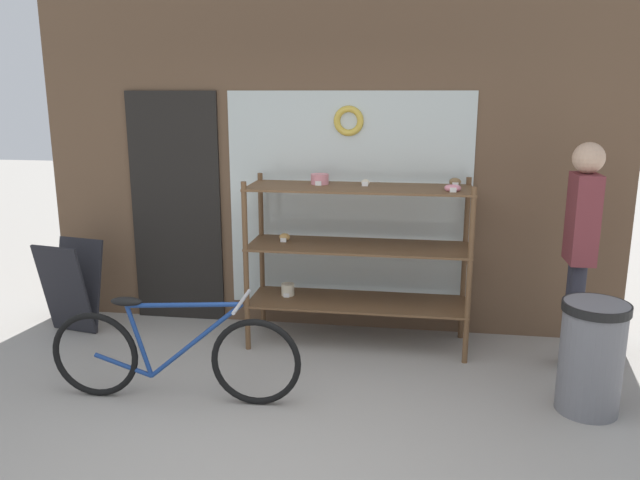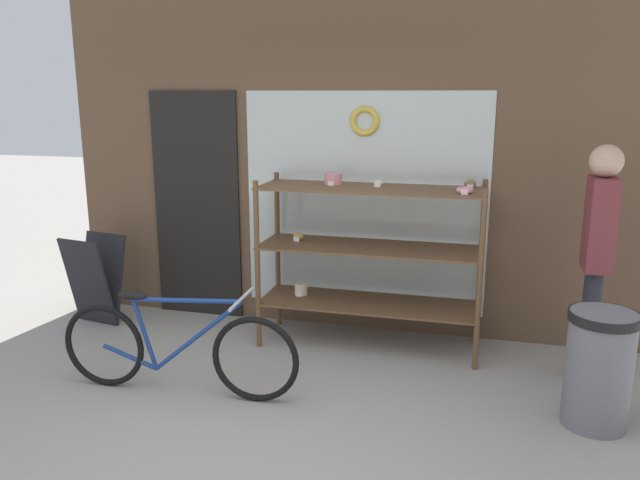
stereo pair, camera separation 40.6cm
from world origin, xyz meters
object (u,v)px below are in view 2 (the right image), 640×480
at_px(bicycle, 176,349).
at_px(sandwich_board, 95,280).
at_px(display_case, 369,248).
at_px(pedestrian, 598,244).
at_px(trash_bin, 599,365).

xyz_separation_m(bicycle, sandwich_board, (-1.37, 1.08, 0.08)).
distance_m(display_case, bicycle, 1.73).
relative_size(sandwich_board, pedestrian, 0.47).
xyz_separation_m(display_case, trash_bin, (1.65, -0.92, -0.44)).
height_order(display_case, sandwich_board, display_case).
relative_size(bicycle, trash_bin, 2.31).
bearing_deg(display_case, bicycle, -133.55).
bearing_deg(bicycle, sandwich_board, 139.05).
xyz_separation_m(pedestrian, trash_bin, (-0.04, -0.71, -0.62)).
bearing_deg(sandwich_board, trash_bin, -0.19).
bearing_deg(pedestrian, sandwich_board, -91.18).
bearing_deg(trash_bin, pedestrian, 86.44).
distance_m(sandwich_board, pedestrian, 4.25).
bearing_deg(pedestrian, bicycle, -70.62).
height_order(sandwich_board, trash_bin, sandwich_board).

